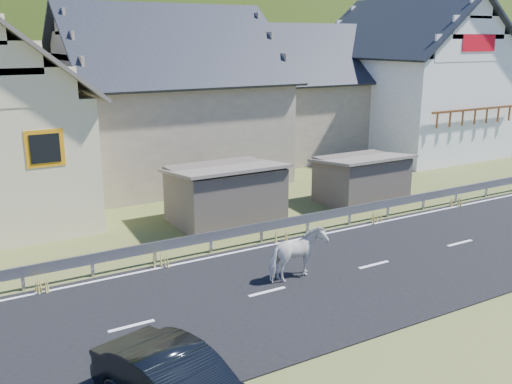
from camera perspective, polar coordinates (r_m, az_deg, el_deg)
ground at (r=18.79m, az=11.69°, el=-7.26°), size 160.00×160.00×0.00m
road at (r=18.78m, az=11.69°, el=-7.20°), size 60.00×7.00×0.04m
lane_markings at (r=18.77m, az=11.70°, el=-7.13°), size 60.00×6.60×0.01m
guardrail at (r=21.29m, az=5.20°, el=-2.69°), size 28.10×0.09×0.75m
shed_left at (r=22.46m, az=-3.11°, el=-0.28°), size 4.30×3.30×2.40m
shed_right at (r=25.62m, az=10.47°, el=1.19°), size 3.80×2.90×2.20m
house_stone_a at (r=29.93m, az=-9.03°, el=10.30°), size 10.80×9.80×8.90m
house_stone_b at (r=36.46m, az=4.83°, el=10.64°), size 9.80×8.80×8.10m
house_white at (r=37.96m, az=15.15°, el=11.60°), size 8.80×10.80×9.70m
horse at (r=17.14m, az=4.14°, el=-6.26°), size 1.08×1.94×1.56m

